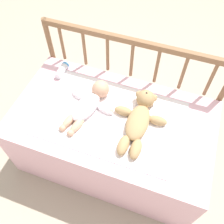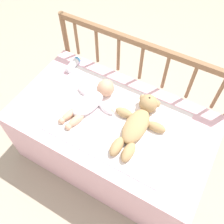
{
  "view_description": "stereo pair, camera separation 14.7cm",
  "coord_description": "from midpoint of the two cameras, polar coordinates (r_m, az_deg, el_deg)",
  "views": [
    {
      "loc": [
        0.29,
        -0.81,
        1.77
      ],
      "look_at": [
        0.0,
        -0.0,
        0.57
      ],
      "focal_mm": 40.0,
      "sensor_mm": 36.0,
      "label": 1
    },
    {
      "loc": [
        0.42,
        -0.75,
        1.77
      ],
      "look_at": [
        0.0,
        -0.0,
        0.57
      ],
      "focal_mm": 40.0,
      "sensor_mm": 36.0,
      "label": 2
    }
  ],
  "objects": [
    {
      "name": "ground_plane",
      "position": [
        1.97,
        -2.15,
        -9.76
      ],
      "size": [
        12.0,
        12.0,
        0.0
      ],
      "primitive_type": "plane",
      "color": "tan"
    },
    {
      "name": "crib_mattress",
      "position": [
        1.74,
        -2.41,
        -6.13
      ],
      "size": [
        1.25,
        0.71,
        0.51
      ],
      "color": "#EDB7C6",
      "rests_on": "ground_plane"
    },
    {
      "name": "crib_rail",
      "position": [
        1.7,
        1.9,
        9.93
      ],
      "size": [
        1.25,
        0.04,
        0.82
      ],
      "color": "brown",
      "rests_on": "ground_plane"
    },
    {
      "name": "blanket",
      "position": [
        1.52,
        -3.08,
        -1.51
      ],
      "size": [
        0.87,
        0.54,
        0.01
      ],
      "color": "white",
      "rests_on": "crib_mattress"
    },
    {
      "name": "teddy_bear",
      "position": [
        1.47,
        3.41,
        -1.58
      ],
      "size": [
        0.33,
        0.46,
        0.12
      ],
      "color": "tan",
      "rests_on": "crib_mattress"
    },
    {
      "name": "baby",
      "position": [
        1.55,
        -8.01,
        1.74
      ],
      "size": [
        0.32,
        0.42,
        0.11
      ],
      "color": "white",
      "rests_on": "crib_mattress"
    },
    {
      "name": "baby_bottle",
      "position": [
        1.8,
        -13.58,
        9.35
      ],
      "size": [
        0.05,
        0.16,
        0.05
      ],
      "color": "white",
      "rests_on": "crib_mattress"
    }
  ]
}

